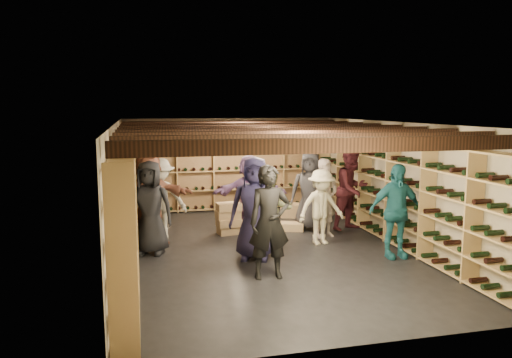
{
  "coord_description": "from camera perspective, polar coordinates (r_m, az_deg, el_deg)",
  "views": [
    {
      "loc": [
        -2.37,
        -8.95,
        2.71
      ],
      "look_at": [
        -0.19,
        0.2,
        1.34
      ],
      "focal_mm": 35.0,
      "sensor_mm": 36.0,
      "label": 1
    }
  ],
  "objects": [
    {
      "name": "person_12",
      "position": [
        11.04,
        6.15,
        -1.37
      ],
      "size": [
        0.99,
        0.83,
        1.73
      ],
      "primitive_type": "imported",
      "rotation": [
        0.0,
        0.0,
        -0.38
      ],
      "color": "#2F2E33",
      "rests_on": "ground"
    },
    {
      "name": "wine_rack_back",
      "position": [
        13.1,
        -2.89,
        1.13
      ],
      "size": [
        4.7,
        0.3,
        2.15
      ],
      "color": "tan",
      "rests_on": "ground"
    },
    {
      "name": "walls",
      "position": [
        9.38,
        1.4,
        -0.96
      ],
      "size": [
        5.52,
        8.02,
        2.4
      ],
      "color": "tan",
      "rests_on": "ground"
    },
    {
      "name": "person_5",
      "position": [
        9.91,
        -12.11,
        -2.2
      ],
      "size": [
        1.81,
        1.21,
        1.87
      ],
      "primitive_type": "imported",
      "rotation": [
        0.0,
        0.0,
        0.42
      ],
      "color": "brown",
      "rests_on": "ground"
    },
    {
      "name": "person_7",
      "position": [
        10.44,
        7.98,
        -2.19
      ],
      "size": [
        0.71,
        0.6,
        1.64
      ],
      "primitive_type": "imported",
      "rotation": [
        0.0,
        0.0,
        0.4
      ],
      "color": "gray",
      "rests_on": "ground"
    },
    {
      "name": "person_4",
      "position": [
        9.29,
        15.66,
        -3.53
      ],
      "size": [
        1.01,
        0.44,
        1.71
      ],
      "primitive_type": "imported",
      "rotation": [
        0.0,
        0.0,
        -0.03
      ],
      "color": "#1E6570",
      "rests_on": "ground"
    },
    {
      "name": "ground",
      "position": [
        9.64,
        1.37,
        -8.02
      ],
      "size": [
        8.0,
        8.0,
        0.0
      ],
      "primitive_type": "plane",
      "color": "black",
      "rests_on": "ground"
    },
    {
      "name": "person_6",
      "position": [
        8.84,
        -0.16,
        -3.38
      ],
      "size": [
        1.04,
        0.83,
        1.84
      ],
      "primitive_type": "imported",
      "rotation": [
        0.0,
        0.0,
        -0.31
      ],
      "color": "#201E41",
      "rests_on": "ground"
    },
    {
      "name": "crate_stack_left",
      "position": [
        10.68,
        -3.1,
        -4.53
      ],
      "size": [
        0.54,
        0.39,
        0.68
      ],
      "rotation": [
        0.0,
        0.0,
        0.13
      ],
      "color": "tan",
      "rests_on": "ground"
    },
    {
      "name": "crate_loose",
      "position": [
        11.07,
        4.11,
        -5.43
      ],
      "size": [
        0.58,
        0.47,
        0.17
      ],
      "primitive_type": "cube",
      "rotation": [
        0.0,
        0.0,
        -0.31
      ],
      "color": "tan",
      "rests_on": "ground"
    },
    {
      "name": "wine_rack_right",
      "position": [
        10.35,
        15.29,
        -1.08
      ],
      "size": [
        0.32,
        7.5,
        2.15
      ],
      "color": "tan",
      "rests_on": "ground"
    },
    {
      "name": "person_11",
      "position": [
        10.67,
        -0.74,
        -1.75
      ],
      "size": [
        1.64,
        0.78,
        1.7
      ],
      "primitive_type": "imported",
      "rotation": [
        0.0,
        0.0,
        -0.18
      ],
      "color": "#7F5A93",
      "rests_on": "ground"
    },
    {
      "name": "wine_rack_left",
      "position": [
        9.1,
        -14.47,
        -2.32
      ],
      "size": [
        0.32,
        7.5,
        2.15
      ],
      "color": "tan",
      "rests_on": "ground"
    },
    {
      "name": "person_3",
      "position": [
        9.91,
        7.46,
        -3.19
      ],
      "size": [
        1.03,
        0.67,
        1.49
      ],
      "primitive_type": "imported",
      "rotation": [
        0.0,
        0.0,
        0.13
      ],
      "color": "beige",
      "rests_on": "ground"
    },
    {
      "name": "person_8",
      "position": [
        11.13,
        10.9,
        -1.1
      ],
      "size": [
        1.09,
        0.99,
        1.84
      ],
      "primitive_type": "imported",
      "rotation": [
        0.0,
        0.0,
        0.4
      ],
      "color": "#43171E",
      "rests_on": "ground"
    },
    {
      "name": "ceiling",
      "position": [
        9.26,
        1.43,
        6.39
      ],
      "size": [
        5.5,
        8.0,
        0.01
      ],
      "primitive_type": "cube",
      "color": "beige",
      "rests_on": "walls"
    },
    {
      "name": "person_1",
      "position": [
        7.87,
        1.55,
        -4.95
      ],
      "size": [
        0.67,
        0.45,
        1.81
      ],
      "primitive_type": "imported",
      "rotation": [
        0.0,
        0.0,
        -0.03
      ],
      "color": "black",
      "rests_on": "ground"
    },
    {
      "name": "person_2",
      "position": [
        9.35,
        1.82,
        -3.54
      ],
      "size": [
        0.87,
        0.74,
        1.58
      ],
      "primitive_type": "imported",
      "rotation": [
        0.0,
        0.0,
        -0.21
      ],
      "color": "#4F5537",
      "rests_on": "ground"
    },
    {
      "name": "person_0",
      "position": [
        9.38,
        -12.01,
        -3.2
      ],
      "size": [
        0.98,
        0.79,
        1.74
      ],
      "primitive_type": "imported",
      "rotation": [
        0.0,
        0.0,
        -0.32
      ],
      "color": "black",
      "rests_on": "ground"
    },
    {
      "name": "ceiling_joists",
      "position": [
        9.27,
        1.42,
        5.52
      ],
      "size": [
        5.4,
        7.12,
        0.18
      ],
      "color": "black",
      "rests_on": "ground"
    },
    {
      "name": "person_9",
      "position": [
        10.42,
        -10.93,
        -2.2
      ],
      "size": [
        1.12,
        0.69,
        1.67
      ],
      "primitive_type": "imported",
      "rotation": [
        0.0,
        0.0,
        -0.07
      ],
      "color": "#AFAE9F",
      "rests_on": "ground"
    },
    {
      "name": "crate_stack_right",
      "position": [
        12.34,
        3.99,
        -3.59
      ],
      "size": [
        0.58,
        0.48,
        0.34
      ],
      "rotation": [
        0.0,
        0.0,
        -0.34
      ],
      "color": "tan",
      "rests_on": "ground"
    }
  ]
}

